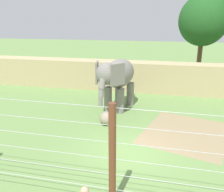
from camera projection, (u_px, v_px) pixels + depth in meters
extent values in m
plane|color=#6B8E4C|center=(130.00, 152.00, 11.09)|extent=(120.00, 120.00, 0.00)
cube|color=#937F5B|center=(185.00, 133.00, 12.95)|extent=(5.20, 5.70, 0.01)
cube|color=tan|center=(149.00, 77.00, 20.19)|extent=(36.00, 1.80, 2.41)
cylinder|color=gray|center=(120.00, 101.00, 15.51)|extent=(0.51, 0.51, 1.61)
cylinder|color=gray|center=(108.00, 99.00, 15.89)|extent=(0.51, 0.51, 1.61)
cylinder|color=gray|center=(130.00, 94.00, 16.91)|extent=(0.51, 0.51, 1.61)
cylinder|color=gray|center=(119.00, 92.00, 17.29)|extent=(0.51, 0.51, 1.61)
ellipsoid|color=gray|center=(120.00, 73.00, 15.93)|extent=(2.27, 3.28, 1.84)
ellipsoid|color=gray|center=(106.00, 74.00, 14.23)|extent=(1.50, 1.40, 1.33)
cube|color=gray|center=(118.00, 75.00, 14.03)|extent=(0.74, 0.88, 1.26)
cube|color=gray|center=(97.00, 72.00, 14.62)|extent=(0.32, 1.04, 1.26)
cylinder|color=gray|center=(102.00, 84.00, 13.95)|extent=(0.49, 0.63, 0.72)
cylinder|color=gray|center=(101.00, 93.00, 13.98)|extent=(0.39, 0.47, 0.67)
cylinder|color=gray|center=(100.00, 101.00, 14.05)|extent=(0.28, 0.28, 0.63)
cylinder|color=gray|center=(129.00, 70.00, 17.38)|extent=(0.19, 0.37, 0.92)
sphere|color=gray|center=(106.00, 118.00, 13.83)|extent=(0.77, 0.77, 0.77)
cylinder|color=brown|center=(112.00, 158.00, 7.35)|extent=(0.23, 0.23, 3.51)
cylinder|color=#B7B7BC|center=(114.00, 189.00, 7.68)|extent=(12.74, 0.02, 0.02)
cylinder|color=#B7B7BC|center=(114.00, 175.00, 7.51)|extent=(12.74, 0.02, 0.02)
cylinder|color=#B7B7BC|center=(114.00, 159.00, 7.35)|extent=(12.74, 0.02, 0.02)
cylinder|color=#B7B7BC|center=(114.00, 143.00, 7.19)|extent=(12.74, 0.02, 0.02)
cylinder|color=#B7B7BC|center=(114.00, 126.00, 7.02)|extent=(12.74, 0.02, 0.02)
cylinder|color=#B7B7BC|center=(114.00, 108.00, 6.86)|extent=(12.74, 0.02, 0.02)
sphere|color=tan|center=(85.00, 191.00, 6.23)|extent=(0.22, 0.22, 0.22)
cylinder|color=brown|center=(199.00, 61.00, 23.84)|extent=(0.44, 0.44, 3.74)
ellipsoid|color=#1E511E|center=(203.00, 20.00, 22.71)|extent=(4.51, 4.51, 4.74)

